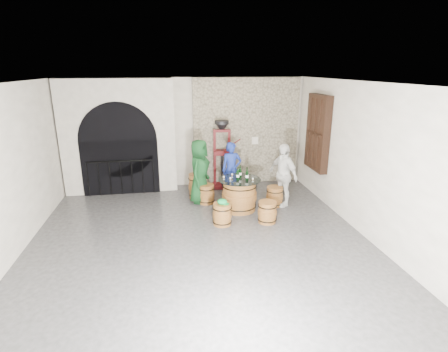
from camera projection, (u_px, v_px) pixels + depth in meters
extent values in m
plane|color=#2E2E31|center=(201.00, 248.00, 7.03)|extent=(8.00, 8.00, 0.00)
plane|color=beige|center=(187.00, 133.00, 10.31)|extent=(8.00, 0.00, 8.00)
plane|color=beige|center=(249.00, 313.00, 2.78)|extent=(8.00, 0.00, 8.00)
plane|color=beige|center=(371.00, 163.00, 7.09)|extent=(0.00, 8.00, 8.00)
plane|color=beige|center=(198.00, 84.00, 6.07)|extent=(8.00, 8.00, 0.00)
cube|color=#9E957E|center=(246.00, 132.00, 10.54)|extent=(3.20, 0.12, 3.18)
cube|color=beige|center=(119.00, 137.00, 9.78)|extent=(3.10, 0.50, 3.18)
cube|color=black|center=(121.00, 168.00, 9.78)|extent=(2.10, 0.03, 1.55)
cylinder|color=black|center=(118.00, 141.00, 9.55)|extent=(2.10, 0.03, 2.10)
cylinder|color=black|center=(120.00, 161.00, 9.65)|extent=(1.79, 0.04, 0.04)
cylinder|color=black|center=(88.00, 180.00, 9.66)|extent=(0.02, 0.02, 0.98)
cylinder|color=black|center=(99.00, 179.00, 9.71)|extent=(0.02, 0.02, 0.98)
cylinder|color=black|center=(110.00, 179.00, 9.75)|extent=(0.02, 0.02, 0.98)
cylinder|color=black|center=(121.00, 178.00, 9.80)|extent=(0.02, 0.02, 0.98)
cylinder|color=black|center=(132.00, 178.00, 9.85)|extent=(0.02, 0.02, 0.98)
cylinder|color=black|center=(143.00, 177.00, 9.89)|extent=(0.02, 0.02, 0.98)
cylinder|color=black|center=(154.00, 177.00, 9.94)|extent=(0.02, 0.02, 0.98)
cube|color=black|center=(318.00, 133.00, 9.28)|extent=(0.20, 1.10, 2.00)
cube|color=black|center=(316.00, 133.00, 9.27)|extent=(0.06, 0.88, 1.76)
cube|color=black|center=(317.00, 133.00, 9.27)|extent=(0.22, 0.92, 0.06)
cube|color=black|center=(322.00, 135.00, 9.00)|extent=(0.22, 0.06, 1.80)
cube|color=black|center=(317.00, 133.00, 9.27)|extent=(0.22, 0.06, 1.80)
cube|color=black|center=(313.00, 131.00, 9.55)|extent=(0.22, 0.06, 1.80)
cylinder|color=#915B2A|center=(239.00, 195.00, 8.78)|extent=(0.82, 0.82, 0.77)
cylinder|color=#915B2A|center=(239.00, 195.00, 8.78)|extent=(0.87, 0.87, 0.17)
torus|color=black|center=(239.00, 205.00, 8.86)|extent=(0.87, 0.87, 0.02)
torus|color=black|center=(239.00, 185.00, 8.70)|extent=(0.87, 0.87, 0.02)
cylinder|color=#915B2A|center=(239.00, 180.00, 8.66)|extent=(0.83, 0.83, 0.02)
cylinder|color=black|center=(239.00, 179.00, 8.66)|extent=(1.06, 1.06, 0.01)
cylinder|color=#915B2A|center=(206.00, 194.00, 9.27)|extent=(0.41, 0.41, 0.49)
cylinder|color=#915B2A|center=(206.00, 194.00, 9.27)|extent=(0.44, 0.44, 0.11)
torus|color=black|center=(206.00, 200.00, 9.32)|extent=(0.45, 0.45, 0.02)
torus|color=black|center=(206.00, 188.00, 9.22)|extent=(0.45, 0.45, 0.02)
cylinder|color=#915B2A|center=(206.00, 185.00, 9.19)|extent=(0.42, 0.42, 0.02)
cylinder|color=#915B2A|center=(232.00, 188.00, 9.74)|extent=(0.41, 0.41, 0.49)
cylinder|color=#915B2A|center=(232.00, 188.00, 9.74)|extent=(0.44, 0.44, 0.11)
torus|color=black|center=(232.00, 194.00, 9.79)|extent=(0.45, 0.45, 0.02)
torus|color=black|center=(232.00, 182.00, 9.69)|extent=(0.45, 0.45, 0.02)
cylinder|color=#915B2A|center=(232.00, 179.00, 9.67)|extent=(0.42, 0.42, 0.02)
cylinder|color=#915B2A|center=(275.00, 197.00, 9.09)|extent=(0.41, 0.41, 0.49)
cylinder|color=#915B2A|center=(275.00, 197.00, 9.09)|extent=(0.44, 0.44, 0.11)
torus|color=black|center=(274.00, 203.00, 9.14)|extent=(0.45, 0.45, 0.02)
torus|color=black|center=(275.00, 191.00, 9.04)|extent=(0.45, 0.45, 0.02)
cylinder|color=#915B2A|center=(275.00, 187.00, 9.02)|extent=(0.42, 0.42, 0.02)
cylinder|color=#915B2A|center=(267.00, 212.00, 8.11)|extent=(0.41, 0.41, 0.49)
cylinder|color=#915B2A|center=(267.00, 212.00, 8.11)|extent=(0.44, 0.44, 0.11)
torus|color=black|center=(267.00, 219.00, 8.16)|extent=(0.45, 0.45, 0.02)
torus|color=black|center=(267.00, 206.00, 8.06)|extent=(0.45, 0.45, 0.02)
cylinder|color=#915B2A|center=(268.00, 202.00, 8.03)|extent=(0.42, 0.42, 0.02)
cylinder|color=#915B2A|center=(222.00, 215.00, 7.99)|extent=(0.41, 0.41, 0.49)
cylinder|color=#915B2A|center=(222.00, 215.00, 7.99)|extent=(0.44, 0.44, 0.11)
torus|color=black|center=(222.00, 221.00, 8.04)|extent=(0.45, 0.45, 0.02)
torus|color=black|center=(222.00, 208.00, 7.94)|extent=(0.45, 0.45, 0.02)
cylinder|color=#915B2A|center=(222.00, 204.00, 7.91)|extent=(0.42, 0.42, 0.02)
ellipsoid|color=#0D933F|center=(222.00, 202.00, 7.89)|extent=(0.22, 0.22, 0.12)
cylinder|color=#0D933F|center=(226.00, 204.00, 7.89)|extent=(0.14, 0.14, 0.01)
imported|color=#0F3818|center=(200.00, 171.00, 9.18)|extent=(0.84, 0.98, 1.70)
imported|color=navy|center=(232.00, 170.00, 9.62)|extent=(0.57, 0.39, 1.53)
imported|color=silver|center=(283.00, 175.00, 8.98)|extent=(0.77, 1.04, 1.65)
cylinder|color=black|center=(238.00, 175.00, 8.57)|extent=(0.07, 0.07, 0.22)
cylinder|color=white|center=(238.00, 176.00, 8.57)|extent=(0.08, 0.08, 0.06)
cone|color=black|center=(238.00, 171.00, 8.53)|extent=(0.07, 0.07, 0.05)
cylinder|color=black|center=(238.00, 168.00, 8.52)|extent=(0.03, 0.03, 0.07)
cylinder|color=black|center=(247.00, 176.00, 8.55)|extent=(0.07, 0.07, 0.22)
cylinder|color=white|center=(247.00, 176.00, 8.55)|extent=(0.08, 0.08, 0.06)
cone|color=black|center=(247.00, 171.00, 8.51)|extent=(0.07, 0.07, 0.05)
cylinder|color=black|center=(247.00, 169.00, 8.49)|extent=(0.03, 0.03, 0.07)
cylinder|color=black|center=(240.00, 173.00, 8.74)|extent=(0.07, 0.07, 0.22)
cylinder|color=white|center=(240.00, 174.00, 8.75)|extent=(0.08, 0.08, 0.06)
cone|color=black|center=(240.00, 169.00, 8.71)|extent=(0.07, 0.07, 0.05)
cylinder|color=black|center=(240.00, 166.00, 8.69)|extent=(0.03, 0.03, 0.07)
cylinder|color=#915B2A|center=(198.00, 186.00, 9.63)|extent=(0.47, 0.47, 0.66)
cylinder|color=#915B2A|center=(198.00, 186.00, 9.63)|extent=(0.50, 0.50, 0.15)
torus|color=black|center=(198.00, 194.00, 9.69)|extent=(0.51, 0.51, 0.02)
torus|color=black|center=(197.00, 178.00, 9.56)|extent=(0.51, 0.51, 0.02)
cylinder|color=#915B2A|center=(197.00, 174.00, 9.52)|extent=(0.48, 0.48, 0.02)
cube|color=#4E0D0F|center=(222.00, 186.00, 10.53)|extent=(0.59, 0.49, 0.11)
cube|color=#4E0D0F|center=(222.00, 152.00, 10.22)|extent=(0.52, 0.36, 0.13)
cube|color=#4E0D0F|center=(222.00, 131.00, 10.03)|extent=(0.51, 0.17, 0.07)
cylinder|color=black|center=(222.00, 167.00, 10.35)|extent=(0.06, 0.06, 1.06)
cylinder|color=black|center=(222.00, 122.00, 9.95)|extent=(0.40, 0.40, 0.10)
cone|color=black|center=(222.00, 127.00, 9.99)|extent=(0.40, 0.40, 0.21)
cube|color=#4E0D0F|center=(215.00, 158.00, 10.25)|extent=(0.08, 0.08, 1.70)
cube|color=#4E0D0F|center=(229.00, 158.00, 10.29)|extent=(0.08, 0.08, 1.70)
cylinder|color=#4E0D0F|center=(233.00, 144.00, 10.13)|extent=(0.46, 0.07, 0.33)
cube|color=silver|center=(255.00, 140.00, 10.58)|extent=(0.18, 0.10, 0.22)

